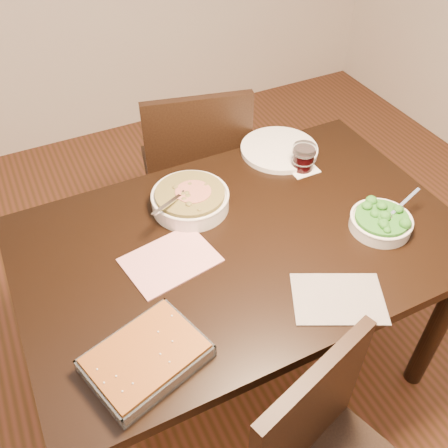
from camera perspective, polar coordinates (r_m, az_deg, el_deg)
name	(u,v)px	position (r m, az deg, el deg)	size (l,w,h in m)	color
ground	(238,364)	(2.19, 1.61, -15.71)	(4.00, 4.00, 0.00)	#422813
table	(242,259)	(1.66, 2.05, -4.00)	(1.40, 0.90, 0.75)	black
magazine_a	(170,260)	(1.53, -6.15, -4.13)	(0.27, 0.20, 0.01)	#BB3551
magazine_b	(338,299)	(1.46, 12.92, -8.31)	(0.26, 0.18, 0.00)	#212228
coaster	(302,168)	(1.89, 8.91, 6.33)	(0.10, 0.10, 0.00)	white
stew_bowl	(190,199)	(1.68, -3.88, 2.88)	(0.26, 0.26, 0.10)	silver
broccoli_bowl	(381,221)	(1.68, 17.50, 0.28)	(0.23, 0.20, 0.08)	silver
baking_dish	(146,358)	(1.30, -8.87, -14.89)	(0.33, 0.28, 0.05)	silver
wine_tumbler	(304,157)	(1.86, 9.08, 7.59)	(0.09, 0.09, 0.10)	black
dinner_plate	(279,149)	(1.96, 6.32, 8.47)	(0.30, 0.30, 0.02)	silver
chair_far	(196,168)	(2.26, -3.27, 6.45)	(0.53, 0.53, 0.93)	black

